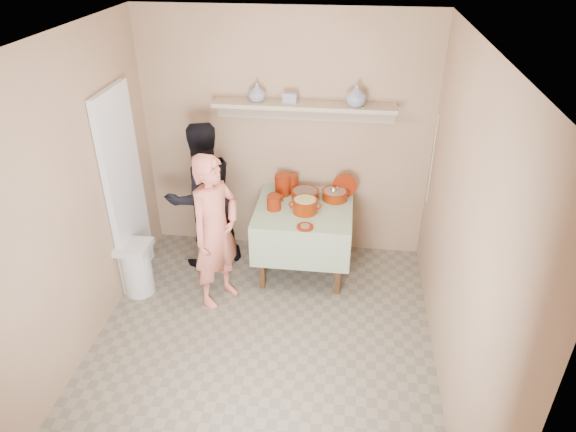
# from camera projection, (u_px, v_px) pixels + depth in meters

# --- Properties ---
(ground) EXTENTS (3.50, 3.50, 0.00)m
(ground) POSITION_uv_depth(u_px,v_px,m) (260.00, 351.00, 4.49)
(ground) COLOR #736A5A
(ground) RESTS_ON ground
(tile_panel) EXTENTS (0.06, 0.70, 2.00)m
(tile_panel) POSITION_uv_depth(u_px,v_px,m) (125.00, 191.00, 4.95)
(tile_panel) COLOR silver
(tile_panel) RESTS_ON ground
(plate_stack_a) EXTENTS (0.17, 0.17, 0.22)m
(plate_stack_a) POSITION_uv_depth(u_px,v_px,m) (283.00, 185.00, 5.35)
(plate_stack_a) COLOR #661606
(plate_stack_a) RESTS_ON serving_table
(plate_stack_b) EXTENTS (0.15, 0.15, 0.18)m
(plate_stack_b) POSITION_uv_depth(u_px,v_px,m) (291.00, 183.00, 5.43)
(plate_stack_b) COLOR #661606
(plate_stack_b) RESTS_ON serving_table
(bowl_stack) EXTENTS (0.14, 0.14, 0.14)m
(bowl_stack) POSITION_uv_depth(u_px,v_px,m) (274.00, 203.00, 5.10)
(bowl_stack) COLOR #661606
(bowl_stack) RESTS_ON serving_table
(empty_bowl) EXTENTS (0.17, 0.17, 0.05)m
(empty_bowl) POSITION_uv_depth(u_px,v_px,m) (275.00, 198.00, 5.29)
(empty_bowl) COLOR #661606
(empty_bowl) RESTS_ON serving_table
(propped_lid) EXTENTS (0.26, 0.06, 0.26)m
(propped_lid) POSITION_uv_depth(u_px,v_px,m) (345.00, 186.00, 5.32)
(propped_lid) COLOR #661606
(propped_lid) RESTS_ON serving_table
(vase_right) EXTENTS (0.25, 0.25, 0.21)m
(vase_right) POSITION_uv_depth(u_px,v_px,m) (356.00, 95.00, 4.87)
(vase_right) COLOR navy
(vase_right) RESTS_ON wall_shelf
(vase_left) EXTENTS (0.25, 0.25, 0.18)m
(vase_left) POSITION_uv_depth(u_px,v_px,m) (257.00, 92.00, 5.00)
(vase_left) COLOR navy
(vase_left) RESTS_ON wall_shelf
(ceramic_box) EXTENTS (0.15, 0.11, 0.10)m
(ceramic_box) POSITION_uv_depth(u_px,v_px,m) (290.00, 98.00, 4.99)
(ceramic_box) COLOR navy
(ceramic_box) RESTS_ON wall_shelf
(person_cook) EXTENTS (0.60, 0.67, 1.54)m
(person_cook) POSITION_uv_depth(u_px,v_px,m) (216.00, 232.00, 4.74)
(person_cook) COLOR #CD6A58
(person_cook) RESTS_ON ground
(person_helper) EXTENTS (0.98, 0.95, 1.59)m
(person_helper) POSITION_uv_depth(u_px,v_px,m) (202.00, 196.00, 5.29)
(person_helper) COLOR black
(person_helper) RESTS_ON ground
(room_shell) EXTENTS (3.04, 3.54, 2.62)m
(room_shell) POSITION_uv_depth(u_px,v_px,m) (254.00, 187.00, 3.68)
(room_shell) COLOR tan
(room_shell) RESTS_ON ground
(serving_table) EXTENTS (0.97, 0.97, 0.76)m
(serving_table) POSITION_uv_depth(u_px,v_px,m) (304.00, 217.00, 5.24)
(serving_table) COLOR #4C2D16
(serving_table) RESTS_ON ground
(cazuela_meat_a) EXTENTS (0.30, 0.30, 0.10)m
(cazuela_meat_a) POSITION_uv_depth(u_px,v_px,m) (305.00, 194.00, 5.29)
(cazuela_meat_a) COLOR #5E1600
(cazuela_meat_a) RESTS_ON serving_table
(cazuela_meat_b) EXTENTS (0.28, 0.28, 0.10)m
(cazuela_meat_b) POSITION_uv_depth(u_px,v_px,m) (335.00, 194.00, 5.28)
(cazuela_meat_b) COLOR #5E1600
(cazuela_meat_b) RESTS_ON serving_table
(ladle) EXTENTS (0.08, 0.26, 0.19)m
(ladle) POSITION_uv_depth(u_px,v_px,m) (334.00, 190.00, 5.25)
(ladle) COLOR silver
(ladle) RESTS_ON cazuela_meat_b
(cazuela_rice) EXTENTS (0.33, 0.25, 0.14)m
(cazuela_rice) POSITION_uv_depth(u_px,v_px,m) (305.00, 205.00, 5.04)
(cazuela_rice) COLOR #5E1600
(cazuela_rice) RESTS_ON serving_table
(front_plate) EXTENTS (0.16, 0.16, 0.03)m
(front_plate) POSITION_uv_depth(u_px,v_px,m) (305.00, 227.00, 4.82)
(front_plate) COLOR #661606
(front_plate) RESTS_ON serving_table
(wall_shelf) EXTENTS (1.80, 0.25, 0.21)m
(wall_shelf) POSITION_uv_depth(u_px,v_px,m) (304.00, 107.00, 5.04)
(wall_shelf) COLOR tan
(wall_shelf) RESTS_ON room_shell
(trash_bin) EXTENTS (0.32, 0.32, 0.56)m
(trash_bin) POSITION_uv_depth(u_px,v_px,m) (137.00, 268.00, 5.08)
(trash_bin) COLOR silver
(trash_bin) RESTS_ON ground
(electrical_cord) EXTENTS (0.01, 0.05, 0.90)m
(electrical_cord) POSITION_uv_depth(u_px,v_px,m) (432.00, 160.00, 4.97)
(electrical_cord) COLOR silver
(electrical_cord) RESTS_ON wall_shelf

